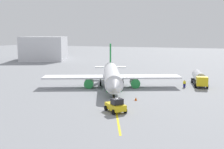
{
  "coord_description": "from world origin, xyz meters",
  "views": [
    {
      "loc": [
        57.68,
        22.78,
        11.89
      ],
      "look_at": [
        0.0,
        0.0,
        3.0
      ],
      "focal_mm": 44.78,
      "sensor_mm": 36.0,
      "label": 1
    }
  ],
  "objects_px": {
    "fuel_tanker": "(199,78)",
    "pushback_tug": "(116,106)",
    "safety_cone_nose": "(136,99)",
    "refueling_worker": "(184,84)",
    "airplane": "(112,76)"
  },
  "relations": [
    {
      "from": "fuel_tanker",
      "to": "pushback_tug",
      "type": "bearing_deg",
      "value": -19.09
    },
    {
      "from": "pushback_tug",
      "to": "safety_cone_nose",
      "type": "xyz_separation_m",
      "value": [
        -8.52,
        0.68,
        -0.71
      ]
    },
    {
      "from": "fuel_tanker",
      "to": "refueling_worker",
      "type": "bearing_deg",
      "value": -32.33
    },
    {
      "from": "pushback_tug",
      "to": "safety_cone_nose",
      "type": "bearing_deg",
      "value": 175.44
    },
    {
      "from": "airplane",
      "to": "fuel_tanker",
      "type": "xyz_separation_m",
      "value": [
        -10.23,
        18.21,
        -0.84
      ]
    },
    {
      "from": "airplane",
      "to": "fuel_tanker",
      "type": "height_order",
      "value": "airplane"
    },
    {
      "from": "fuel_tanker",
      "to": "pushback_tug",
      "type": "relative_size",
      "value": 2.83
    },
    {
      "from": "airplane",
      "to": "pushback_tug",
      "type": "xyz_separation_m",
      "value": [
        18.92,
        8.12,
        -1.57
      ]
    },
    {
      "from": "airplane",
      "to": "pushback_tug",
      "type": "relative_size",
      "value": 7.48
    },
    {
      "from": "airplane",
      "to": "pushback_tug",
      "type": "distance_m",
      "value": 20.65
    },
    {
      "from": "refueling_worker",
      "to": "safety_cone_nose",
      "type": "relative_size",
      "value": 2.87
    },
    {
      "from": "airplane",
      "to": "fuel_tanker",
      "type": "bearing_deg",
      "value": 119.32
    },
    {
      "from": "airplane",
      "to": "safety_cone_nose",
      "type": "relative_size",
      "value": 51.08
    },
    {
      "from": "refueling_worker",
      "to": "airplane",
      "type": "bearing_deg",
      "value": -69.41
    },
    {
      "from": "airplane",
      "to": "pushback_tug",
      "type": "bearing_deg",
      "value": 23.22
    }
  ]
}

